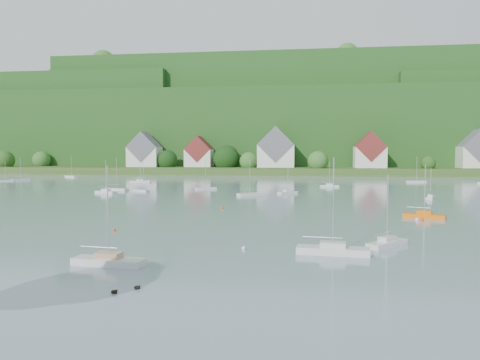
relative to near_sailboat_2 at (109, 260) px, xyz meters
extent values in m
cube|color=#2E4A1B|center=(-0.08, 181.64, 1.05)|extent=(600.00, 60.00, 3.00)
cube|color=#183E14|center=(-0.08, 256.64, 19.55)|extent=(620.00, 160.00, 40.00)
cube|color=#183E14|center=(-150.08, 241.64, 23.55)|extent=(200.00, 120.00, 52.00)
cube|color=#183E14|center=(9.92, 251.64, 27.55)|extent=(240.00, 130.00, 60.00)
sphere|color=#285A21|center=(-108.16, 173.12, 5.35)|extent=(8.61, 8.61, 8.61)
sphere|color=#214C17|center=(-119.85, 162.11, 5.49)|extent=(9.03, 9.03, 9.03)
sphere|color=#285A21|center=(-6.88, 165.52, 5.21)|extent=(8.19, 8.19, 8.19)
sphere|color=#285A21|center=(-52.05, 167.71, 4.66)|extent=(6.49, 6.49, 6.49)
sphere|color=#285A21|center=(46.77, 173.72, 6.50)|extent=(12.16, 12.16, 12.16)
sphere|color=#285A21|center=(22.90, 161.57, 5.39)|extent=(8.73, 8.73, 8.73)
sphere|color=black|center=(-43.96, 167.50, 5.58)|extent=(9.32, 9.32, 9.32)
sphere|color=#214C17|center=(67.75, 163.33, 4.58)|extent=(6.24, 6.24, 6.24)
sphere|color=black|center=(89.34, 176.18, 5.20)|extent=(8.16, 8.16, 8.16)
sphere|color=black|center=(-17.08, 168.00, 6.43)|extent=(11.92, 11.92, 11.92)
sphere|color=#285A21|center=(-119.80, 210.18, 51.39)|extent=(10.52, 10.52, 10.52)
sphere|color=#214C17|center=(-84.36, 244.78, 51.35)|extent=(10.29, 10.29, 10.29)
sphere|color=#285A21|center=(-177.65, 244.23, 50.80)|extent=(7.15, 7.15, 7.15)
sphere|color=black|center=(-68.25, 233.02, 50.81)|extent=(7.18, 7.18, 7.18)
sphere|color=#214C17|center=(39.41, 236.67, 59.80)|extent=(12.83, 12.83, 12.83)
sphere|color=#285A21|center=(-40.01, 223.82, 58.98)|extent=(8.18, 8.18, 8.18)
sphere|color=#214C17|center=(1.03, 261.29, 59.78)|extent=(12.73, 12.73, 12.73)
sphere|color=#214C17|center=(83.31, 226.17, 59.56)|extent=(11.50, 11.50, 11.50)
sphere|color=#214C17|center=(60.63, 256.53, 60.11)|extent=(14.65, 14.65, 14.65)
sphere|color=#285A21|center=(39.17, 212.93, 59.64)|extent=(11.95, 11.95, 11.95)
sphere|color=#285A21|center=(-47.23, 255.93, 58.79)|extent=(7.07, 7.07, 7.07)
sphere|color=black|center=(-3.55, 224.95, 58.99)|extent=(8.21, 8.21, 8.21)
sphere|color=#285A21|center=(-22.91, 248.74, 59.69)|extent=(12.24, 12.24, 12.24)
sphere|color=#285A21|center=(-95.58, 217.54, 59.94)|extent=(13.65, 13.65, 13.65)
sphere|color=#214C17|center=(100.94, 239.61, 58.96)|extent=(8.03, 8.03, 8.03)
sphere|color=#285A21|center=(100.39, 240.00, 48.17)|extent=(14.97, 14.97, 14.97)
sphere|color=#214C17|center=(78.58, 237.46, 47.26)|extent=(9.78, 9.78, 9.78)
sphere|color=#285A21|center=(99.06, 228.86, 47.21)|extent=(9.48, 9.48, 9.48)
sphere|color=#214C17|center=(-40.06, 243.78, 41.65)|extent=(12.01, 12.01, 12.01)
sphere|color=#285A21|center=(108.32, 249.66, 42.35)|extent=(15.99, 15.99, 15.99)
sphere|color=black|center=(-3.79, 253.85, 42.30)|extent=(15.72, 15.72, 15.72)
sphere|color=#214C17|center=(10.80, 249.56, 41.40)|extent=(10.54, 10.54, 10.54)
sphere|color=#214C17|center=(-193.39, 280.26, 40.98)|extent=(8.18, 8.18, 8.18)
sphere|color=black|center=(-175.99, 271.23, 41.08)|extent=(8.74, 8.74, 8.74)
cube|color=silver|center=(-55.08, 168.64, 7.05)|extent=(14.00, 10.00, 9.00)
cube|color=slate|center=(-55.08, 168.64, 11.55)|extent=(14.00, 10.40, 14.00)
cube|color=silver|center=(-30.08, 170.64, 6.55)|extent=(12.00, 9.00, 8.00)
cube|color=maroon|center=(-30.08, 170.64, 10.55)|extent=(12.00, 9.36, 12.00)
cube|color=silver|center=(4.92, 169.64, 7.55)|extent=(16.00, 11.00, 10.00)
cube|color=slate|center=(4.92, 169.64, 12.55)|extent=(16.00, 11.44, 16.00)
cube|color=silver|center=(44.92, 167.64, 7.05)|extent=(13.00, 10.00, 9.00)
cube|color=maroon|center=(44.92, 167.64, 11.55)|extent=(13.00, 10.40, 13.00)
cube|color=silver|center=(89.92, 171.64, 7.05)|extent=(15.00, 10.00, 9.00)
cube|color=slate|center=(89.92, 171.64, 11.55)|extent=(15.00, 10.40, 15.00)
cube|color=silver|center=(0.00, 0.00, -0.13)|extent=(6.48, 2.50, 0.63)
cube|color=tan|center=(0.00, 0.00, 0.43)|extent=(2.34, 1.49, 0.50)
cylinder|color=silver|center=(0.00, 0.00, 4.13)|extent=(0.10, 0.10, 7.89)
cylinder|color=silver|center=(-0.94, 0.11, 1.08)|extent=(3.46, 0.49, 0.08)
cube|color=silver|center=(25.05, 11.52, -0.18)|extent=(4.78, 5.09, 0.55)
cube|color=silver|center=(25.05, 11.52, 0.35)|extent=(2.07, 2.14, 0.50)
cylinder|color=silver|center=(25.05, 11.52, 3.51)|extent=(0.10, 0.10, 6.82)
cylinder|color=silver|center=(24.51, 10.91, 1.00)|extent=(2.06, 2.29, 0.08)
cube|color=silver|center=(19.28, 6.96, -0.11)|extent=(6.96, 2.58, 0.68)
cube|color=silver|center=(19.28, 6.96, 0.48)|extent=(2.50, 1.57, 0.50)
cylinder|color=silver|center=(19.28, 6.96, 4.48)|extent=(0.10, 0.10, 8.51)
cylinder|color=silver|center=(18.27, 7.06, 1.13)|extent=(3.73, 0.45, 0.08)
cube|color=orange|center=(34.24, 33.77, -0.16)|extent=(6.02, 3.81, 0.59)
cube|color=orange|center=(34.24, 33.77, 0.39)|extent=(2.33, 1.86, 0.50)
cylinder|color=silver|center=(34.24, 33.77, 3.79)|extent=(0.10, 0.10, 7.31)
cylinder|color=silver|center=(33.43, 34.12, 1.04)|extent=(2.99, 1.34, 0.08)
sphere|color=#E1450D|center=(-6.52, 16.82, -0.45)|extent=(0.38, 0.38, 0.38)
sphere|color=white|center=(10.63, 8.06, -0.45)|extent=(0.42, 0.42, 0.42)
sphere|color=#E1450D|center=(33.29, 30.95, -0.45)|extent=(0.47, 0.47, 0.47)
sphere|color=#E1450D|center=(2.84, 41.20, -0.45)|extent=(0.47, 0.47, 0.47)
sphere|color=white|center=(32.53, 30.90, -0.45)|extent=(0.49, 0.49, 0.49)
ellipsoid|color=black|center=(3.63, -7.54, -0.34)|extent=(0.46, 0.29, 0.29)
sphere|color=black|center=(3.82, -7.54, -0.22)|extent=(0.13, 0.13, 0.13)
ellipsoid|color=black|center=(4.83, -6.34, -0.34)|extent=(0.46, 0.29, 0.29)
sphere|color=black|center=(5.02, -6.34, -0.22)|extent=(0.13, 0.13, 0.13)
cube|color=silver|center=(4.84, 65.48, -0.15)|extent=(5.64, 5.04, 0.59)
cylinder|color=silver|center=(4.84, 65.48, 3.85)|extent=(0.10, 0.10, 7.42)
cylinder|color=silver|center=(4.15, 64.91, 1.04)|extent=(2.58, 2.13, 0.08)
cube|color=silver|center=(-34.26, 103.97, -0.13)|extent=(6.61, 2.49, 0.65)
cube|color=silver|center=(-34.26, 103.97, 0.45)|extent=(2.38, 1.50, 0.50)
cylinder|color=silver|center=(-34.26, 103.97, 4.23)|extent=(0.10, 0.10, 8.06)
cylinder|color=silver|center=(-35.22, 103.87, 1.10)|extent=(3.54, 0.46, 0.08)
cube|color=silver|center=(-81.18, 105.55, -0.21)|extent=(4.24, 4.33, 0.47)
cylinder|color=silver|center=(-81.18, 105.55, 2.98)|extent=(0.10, 0.10, 5.92)
cylinder|color=silver|center=(-81.67, 105.04, 0.92)|extent=(1.86, 1.93, 0.08)
cube|color=silver|center=(52.53, 117.22, -0.14)|extent=(6.36, 3.62, 0.61)
cylinder|color=silver|center=(52.53, 117.22, 4.00)|extent=(0.10, 0.10, 7.67)
cylinder|color=silver|center=(51.66, 116.93, 1.06)|extent=(3.22, 1.17, 0.08)
cube|color=silver|center=(42.67, 62.89, -0.21)|extent=(2.98, 4.84, 0.47)
cube|color=silver|center=(42.67, 62.89, 0.27)|extent=(1.47, 1.87, 0.50)
cylinder|color=silver|center=(42.67, 62.89, 2.95)|extent=(0.10, 0.10, 5.86)
cylinder|color=silver|center=(42.41, 62.23, 0.92)|extent=(1.04, 2.42, 0.08)
cube|color=silver|center=(-22.90, 72.59, -0.22)|extent=(4.77, 3.12, 0.46)
cylinder|color=silver|center=(-22.90, 72.59, 2.92)|extent=(0.10, 0.10, 5.81)
cylinder|color=silver|center=(-23.53, 72.88, 0.92)|extent=(2.36, 1.14, 0.08)
cube|color=silver|center=(-8.34, 80.71, -0.17)|extent=(5.49, 4.45, 0.56)
cylinder|color=silver|center=(-8.34, 80.71, 3.60)|extent=(0.10, 0.10, 6.98)
cylinder|color=silver|center=(-9.03, 80.23, 1.01)|extent=(2.58, 1.80, 0.08)
cube|color=silver|center=(13.08, 71.21, -0.19)|extent=(4.73, 4.54, 0.51)
cube|color=silver|center=(13.08, 71.21, 0.31)|extent=(2.00, 1.96, 0.50)
cylinder|color=silver|center=(13.08, 71.21, 3.27)|extent=(0.10, 0.10, 6.41)
cylinder|color=silver|center=(12.52, 70.69, 0.96)|extent=(2.12, 1.98, 0.08)
cube|color=silver|center=(-78.50, 109.81, -0.15)|extent=(4.65, 5.85, 0.59)
cylinder|color=silver|center=(-78.50, 109.81, 3.84)|extent=(0.10, 0.10, 7.40)
cylinder|color=silver|center=(-78.99, 109.07, 1.04)|extent=(1.86, 2.76, 0.08)
cube|color=silver|center=(-29.79, 74.44, -0.14)|extent=(6.35, 3.43, 0.61)
cylinder|color=silver|center=(-29.79, 74.44, 3.98)|extent=(0.10, 0.10, 7.64)
cylinder|color=silver|center=(-30.67, 74.71, 1.06)|extent=(3.24, 1.06, 0.08)
cube|color=silver|center=(-29.09, 66.21, -0.16)|extent=(6.01, 3.88, 0.59)
cube|color=silver|center=(-29.09, 66.21, 0.39)|extent=(2.34, 1.88, 0.50)
cylinder|color=silver|center=(-29.09, 66.21, 3.79)|extent=(0.10, 0.10, 7.32)
cylinder|color=silver|center=(-29.89, 66.56, 1.04)|extent=(2.97, 1.38, 0.08)
cube|color=silver|center=(23.85, 93.61, -0.19)|extent=(5.25, 1.69, 0.52)
cube|color=silver|center=(23.85, 93.61, 0.32)|extent=(1.86, 1.10, 0.50)
cylinder|color=silver|center=(23.85, 93.61, 3.31)|extent=(0.10, 0.10, 6.48)
cylinder|color=silver|center=(23.07, 93.57, 0.97)|extent=(2.85, 0.21, 0.08)
cube|color=silver|center=(-71.84, 132.30, -0.13)|extent=(6.38, 4.64, 0.63)
cylinder|color=silver|center=(-71.84, 132.30, 4.13)|extent=(0.10, 0.10, 7.90)
cylinder|color=silver|center=(-72.66, 132.76, 1.08)|extent=(3.07, 1.78, 0.08)
cube|color=silver|center=(-34.79, 108.91, -0.21)|extent=(4.87, 1.99, 0.47)
cylinder|color=silver|center=(-34.79, 108.91, 2.98)|extent=(0.10, 0.10, 5.91)
cylinder|color=silver|center=(-35.49, 108.81, 0.92)|extent=(2.58, 0.45, 0.08)
camera|label=1|loc=(16.33, -37.65, 9.23)|focal=35.05mm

